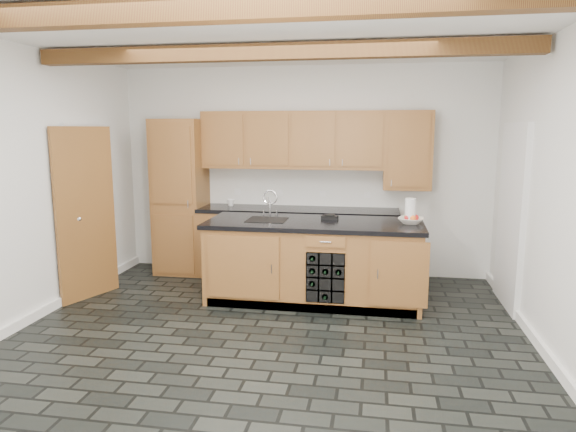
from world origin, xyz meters
name	(u,v)px	position (x,y,z in m)	size (l,w,h in m)	color
ground	(265,342)	(0.00, 0.00, 0.00)	(5.00, 5.00, 0.00)	black
room_shell	(266,175)	(-0.09, 0.53, 1.53)	(5.01, 5.00, 5.00)	white
back_cabinetry	(272,204)	(-0.38, 2.24, 0.98)	(3.65, 0.62, 2.20)	#9C6032
island	(314,261)	(0.31, 1.28, 0.46)	(2.48, 0.96, 0.93)	#9C6032
faucet	(268,216)	(-0.25, 1.33, 0.96)	(0.45, 0.40, 0.34)	black
kitchen_scale	(330,217)	(0.47, 1.46, 0.96)	(0.20, 0.13, 0.06)	black
fruit_bowl	(411,221)	(1.38, 1.33, 0.96)	(0.28, 0.28, 0.07)	silver
fruit_cluster	(411,217)	(1.38, 1.33, 1.00)	(0.16, 0.17, 0.07)	red
paper_towel	(410,211)	(1.37, 1.32, 1.07)	(0.12, 0.12, 0.29)	white
mug	(231,203)	(-0.96, 2.26, 0.98)	(0.10, 0.10, 0.09)	white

